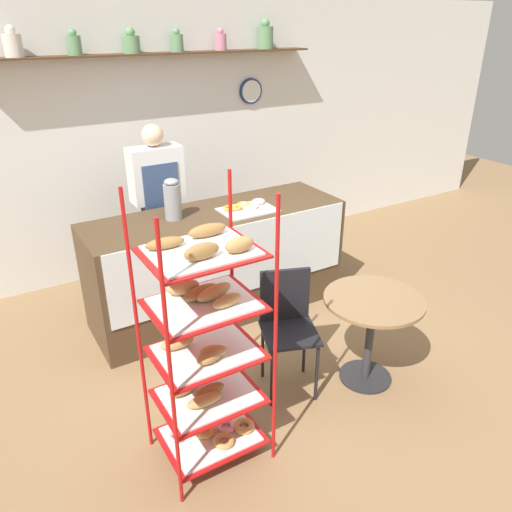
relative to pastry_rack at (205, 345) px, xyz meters
The scene contains 9 objects.
ground_plane 1.25m from the pastry_rack, 29.17° to the left, with size 14.00×14.00×0.00m, color olive.
back_wall 2.97m from the pastry_rack, 73.40° to the left, with size 10.00×0.30×2.70m.
display_counter 1.73m from the pastry_rack, 60.74° to the left, with size 2.28×0.73×0.98m.
pastry_rack is the anchor object (origin of this frame).
person_worker 2.10m from the pastry_rack, 75.81° to the left, with size 0.47×0.23×1.67m.
cafe_table 1.36m from the pastry_rack, ahead, with size 0.71×0.71×0.70m.
cafe_chair 0.89m from the pastry_rack, 21.99° to the left, with size 0.49×0.49×0.90m.
coffee_carafe 1.63m from the pastry_rack, 73.34° to the left, with size 0.14×0.14×0.35m.
donut_tray_counter 1.79m from the pastry_rack, 52.48° to the left, with size 0.47×0.34×0.05m.
Camera 1 is at (-1.79, -2.61, 2.49)m, focal length 35.00 mm.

